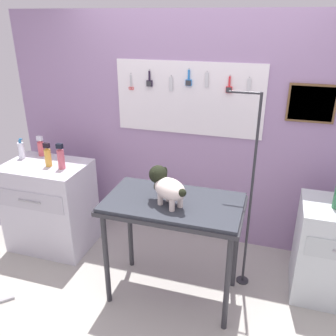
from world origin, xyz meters
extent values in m
cube|color=#ABA79E|center=(0.00, 0.00, -0.02)|extent=(4.40, 4.00, 0.04)
cube|color=#9D7EA9|center=(0.00, 1.28, 1.15)|extent=(4.00, 0.06, 2.30)
cube|color=white|center=(-0.11, 1.24, 1.51)|extent=(1.43, 0.02, 0.69)
cylinder|color=gray|center=(-0.68, 1.23, 1.72)|extent=(0.01, 0.02, 0.01)
cube|color=silver|center=(-0.69, 1.22, 1.65)|extent=(0.01, 0.00, 0.11)
cube|color=silver|center=(-0.68, 1.22, 1.65)|extent=(0.01, 0.00, 0.11)
torus|color=red|center=(-0.70, 1.22, 1.58)|extent=(0.03, 0.01, 0.03)
torus|color=red|center=(-0.67, 1.22, 1.58)|extent=(0.03, 0.01, 0.03)
cylinder|color=gray|center=(-0.49, 1.23, 1.77)|extent=(0.01, 0.02, 0.01)
cylinder|color=#23172E|center=(-0.49, 1.22, 1.71)|extent=(0.02, 0.02, 0.09)
cube|color=#23172E|center=(-0.49, 1.22, 1.64)|extent=(0.06, 0.02, 0.06)
cube|color=#333338|center=(-0.49, 1.21, 1.64)|extent=(0.05, 0.01, 0.05)
cylinder|color=gray|center=(-0.28, 1.23, 1.72)|extent=(0.01, 0.02, 0.01)
cube|color=silver|center=(-0.28, 1.22, 1.64)|extent=(0.03, 0.01, 0.13)
cylinder|color=gray|center=(-0.11, 1.23, 1.79)|extent=(0.01, 0.02, 0.01)
cylinder|color=blue|center=(-0.11, 1.22, 1.74)|extent=(0.02, 0.02, 0.09)
cube|color=blue|center=(-0.11, 1.22, 1.66)|extent=(0.06, 0.02, 0.06)
cube|color=#333338|center=(-0.11, 1.21, 1.66)|extent=(0.05, 0.01, 0.05)
cylinder|color=gray|center=(0.06, 1.23, 1.77)|extent=(0.01, 0.02, 0.01)
cube|color=silver|center=(0.06, 1.22, 1.70)|extent=(0.03, 0.01, 0.13)
cylinder|color=gray|center=(0.27, 1.23, 1.75)|extent=(0.01, 0.02, 0.01)
cylinder|color=red|center=(0.27, 1.22, 1.69)|extent=(0.02, 0.02, 0.09)
cube|color=red|center=(0.27, 1.22, 1.62)|extent=(0.06, 0.02, 0.06)
cube|color=#333338|center=(0.27, 1.21, 1.62)|extent=(0.05, 0.01, 0.05)
cylinder|color=gray|center=(0.44, 1.23, 1.74)|extent=(0.01, 0.02, 0.01)
cube|color=silver|center=(0.44, 1.22, 1.66)|extent=(0.03, 0.01, 0.13)
cube|color=brown|center=(0.99, 1.24, 1.54)|extent=(0.40, 0.02, 0.33)
cube|color=tan|center=(0.99, 1.23, 1.54)|extent=(0.37, 0.01, 0.30)
cylinder|color=#2D2D33|center=(-0.47, 0.07, 0.43)|extent=(0.04, 0.04, 0.85)
cylinder|color=#2D2D33|center=(0.50, 0.07, 0.43)|extent=(0.04, 0.04, 0.85)
cylinder|color=#2D2D33|center=(-0.47, 0.56, 0.43)|extent=(0.04, 0.04, 0.85)
cylinder|color=#2D2D33|center=(0.50, 0.56, 0.43)|extent=(0.04, 0.04, 0.85)
cube|color=#2D2D33|center=(0.02, 0.31, 0.87)|extent=(1.10, 0.62, 0.03)
cube|color=#2D3139|center=(0.02, 0.31, 0.90)|extent=(1.07, 0.60, 0.03)
cylinder|color=#2D2D33|center=(0.58, 0.64, 0.01)|extent=(0.11, 0.11, 0.01)
cylinder|color=#2D2D33|center=(0.58, 0.64, 0.86)|extent=(0.02, 0.02, 1.73)
cylinder|color=#2D2D33|center=(0.46, 0.64, 1.72)|extent=(0.24, 0.02, 0.02)
cylinder|color=silver|center=(-0.06, 0.23, 0.96)|extent=(0.04, 0.04, 0.09)
cylinder|color=silver|center=(-0.02, 0.31, 0.96)|extent=(0.04, 0.04, 0.09)
cylinder|color=silver|center=(0.05, 0.17, 0.96)|extent=(0.04, 0.04, 0.09)
cylinder|color=silver|center=(0.09, 0.24, 0.96)|extent=(0.04, 0.04, 0.09)
ellipsoid|color=silver|center=(0.01, 0.24, 1.05)|extent=(0.33, 0.30, 0.16)
ellipsoid|color=black|center=(-0.07, 0.29, 1.04)|extent=(0.15, 0.16, 0.09)
sphere|color=black|center=(-0.10, 0.31, 1.13)|extent=(0.14, 0.14, 0.14)
ellipsoid|color=silver|center=(-0.16, 0.34, 1.11)|extent=(0.08, 0.08, 0.04)
sphere|color=black|center=(-0.18, 0.35, 1.11)|extent=(0.02, 0.02, 0.02)
ellipsoid|color=black|center=(-0.12, 0.25, 1.14)|extent=(0.05, 0.05, 0.08)
ellipsoid|color=black|center=(-0.06, 0.35, 1.14)|extent=(0.05, 0.05, 0.08)
sphere|color=black|center=(0.12, 0.17, 1.07)|extent=(0.06, 0.06, 0.06)
cube|color=silver|center=(-1.39, 0.66, 0.45)|extent=(0.80, 0.56, 0.91)
cube|color=#B7B6C2|center=(-1.39, 0.37, 0.66)|extent=(0.70, 0.01, 0.18)
cylinder|color=#99999E|center=(-1.39, 0.36, 0.66)|extent=(0.24, 0.02, 0.02)
cube|color=#9E9EA3|center=(-1.33, -0.22, 0.01)|extent=(0.15, 0.15, 0.02)
cylinder|color=#D3525B|center=(-1.56, 0.86, 0.98)|extent=(0.06, 0.06, 0.14)
cylinder|color=#D3525B|center=(-1.56, 0.86, 1.06)|extent=(0.03, 0.03, 0.02)
cube|color=silver|center=(-1.56, 0.86, 1.10)|extent=(0.06, 0.03, 0.04)
cylinder|color=#CE5968|center=(-1.17, 0.62, 1.00)|extent=(0.07, 0.07, 0.18)
cylinder|color=#CE5968|center=(-1.17, 0.62, 1.10)|extent=(0.03, 0.03, 0.02)
cube|color=black|center=(-1.17, 0.62, 1.13)|extent=(0.06, 0.04, 0.04)
cylinder|color=white|center=(-1.70, 0.74, 0.99)|extent=(0.06, 0.06, 0.16)
cylinder|color=teal|center=(-1.70, 0.74, 1.09)|extent=(0.03, 0.03, 0.03)
cube|color=teal|center=(-1.69, 0.74, 1.11)|extent=(0.03, 0.01, 0.01)
cylinder|color=gold|center=(-1.32, 0.64, 0.99)|extent=(0.06, 0.06, 0.17)
cylinder|color=gold|center=(-1.32, 0.64, 1.09)|extent=(0.03, 0.03, 0.02)
cube|color=black|center=(-1.32, 0.64, 1.12)|extent=(0.06, 0.03, 0.04)
camera|label=1|loc=(0.69, -2.03, 2.24)|focal=38.05mm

